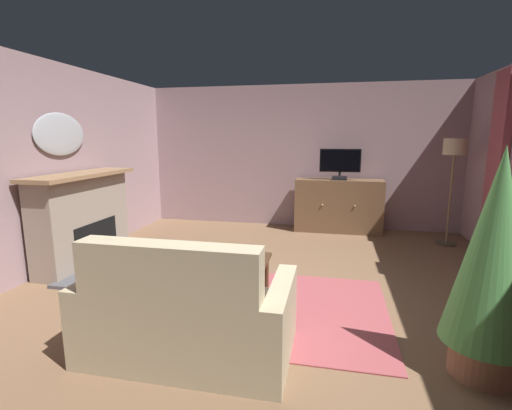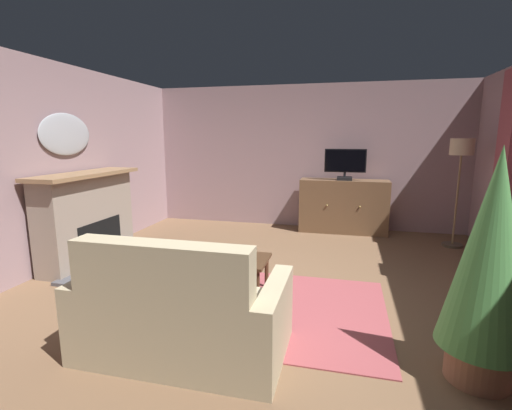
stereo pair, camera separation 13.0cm
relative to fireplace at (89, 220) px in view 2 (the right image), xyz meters
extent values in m
cube|color=brown|center=(2.60, -0.73, -0.60)|extent=(6.35, 7.57, 0.04)
cube|color=gray|center=(2.60, 2.80, 0.74)|extent=(6.35, 0.10, 2.64)
cube|color=gray|center=(-0.33, -0.73, 0.74)|extent=(0.10, 7.57, 2.64)
cube|color=#A34C56|center=(5.42, 1.40, 0.87)|extent=(0.10, 0.44, 2.22)
cube|color=#9E474C|center=(2.50, -0.80, -0.58)|extent=(2.61, 1.79, 0.01)
cube|color=#4C4C51|center=(0.36, 0.00, -0.56)|extent=(0.50, 1.74, 0.04)
cube|color=gray|center=(-0.03, 0.00, 0.01)|extent=(0.38, 1.54, 1.18)
cube|color=black|center=(0.12, 0.00, -0.26)|extent=(0.10, 0.86, 0.52)
cube|color=#93704C|center=(0.01, 0.00, 0.62)|extent=(0.50, 1.70, 0.05)
ellipsoid|color=#B2B7BF|center=(-0.25, 0.00, 1.14)|extent=(0.06, 0.91, 0.55)
cube|color=#4A3523|center=(3.34, 2.45, -0.55)|extent=(1.47, 0.39, 0.06)
cube|color=brown|center=(3.34, 2.45, -0.11)|extent=(1.53, 0.45, 0.95)
sphere|color=tan|center=(3.07, 2.21, -0.06)|extent=(0.03, 0.03, 0.03)
sphere|color=tan|center=(3.62, 2.21, -0.06)|extent=(0.03, 0.03, 0.03)
cube|color=black|center=(3.34, 2.40, 0.39)|extent=(0.25, 0.20, 0.06)
cylinder|color=black|center=(3.34, 2.40, 0.46)|extent=(0.04, 0.04, 0.08)
cube|color=black|center=(3.34, 2.40, 0.70)|extent=(0.70, 0.05, 0.40)
cube|color=black|center=(3.34, 2.37, 0.70)|extent=(0.66, 0.01, 0.36)
cube|color=#422B19|center=(2.11, -0.55, -0.20)|extent=(0.96, 0.56, 0.03)
cylinder|color=#422B19|center=(2.54, -0.32, -0.40)|extent=(0.04, 0.04, 0.37)
cylinder|color=#422B19|center=(1.68, -0.32, -0.40)|extent=(0.04, 0.04, 0.37)
cylinder|color=#422B19|center=(2.54, -0.77, -0.40)|extent=(0.04, 0.04, 0.37)
cylinder|color=#422B19|center=(1.68, -0.78, -0.40)|extent=(0.04, 0.04, 0.37)
cube|color=black|center=(2.21, -0.46, -0.17)|extent=(0.16, 0.14, 0.02)
cube|color=silver|center=(2.16, -0.61, -0.18)|extent=(0.31, 0.24, 0.01)
cube|color=tan|center=(2.17, -1.67, -0.38)|extent=(1.29, 0.89, 0.40)
cube|color=tan|center=(2.17, -2.02, 0.11)|extent=(1.29, 0.20, 0.59)
cube|color=tan|center=(1.44, -1.67, -0.27)|extent=(0.15, 0.89, 0.62)
cube|color=tan|center=(2.89, -1.67, -0.27)|extent=(0.15, 0.89, 0.62)
cube|color=tan|center=(2.10, -1.81, -0.06)|extent=(0.37, 0.17, 0.36)
cylinder|color=#99664C|center=(4.32, -1.53, -0.45)|extent=(0.42, 0.42, 0.27)
cone|color=#4C8E47|center=(4.32, -1.53, 0.37)|extent=(0.59, 0.59, 1.38)
ellipsoid|color=gray|center=(1.29, -0.05, -0.47)|extent=(0.40, 0.36, 0.22)
sphere|color=gray|center=(1.48, 0.07, -0.44)|extent=(0.16, 0.16, 0.16)
cone|color=gray|center=(1.45, 0.10, -0.36)|extent=(0.04, 0.04, 0.04)
cone|color=gray|center=(1.50, 0.03, -0.36)|extent=(0.04, 0.04, 0.04)
cylinder|color=gray|center=(1.04, -0.15, -0.52)|extent=(0.21, 0.15, 0.10)
cylinder|color=#4C4233|center=(5.03, 1.95, -0.56)|extent=(0.30, 0.30, 0.04)
cylinder|color=olive|center=(5.03, 1.95, 0.13)|extent=(0.03, 0.03, 1.42)
cylinder|color=beige|center=(5.03, 1.95, 0.96)|extent=(0.33, 0.33, 0.25)
camera|label=1|loc=(3.23, -4.19, 1.11)|focal=25.67mm
camera|label=2|loc=(3.36, -4.16, 1.11)|focal=25.67mm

